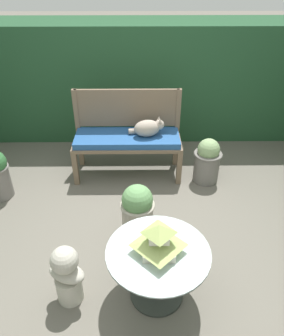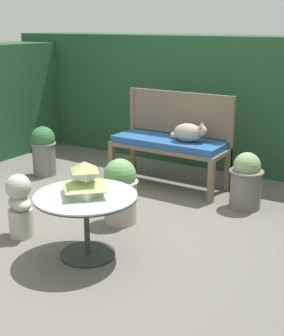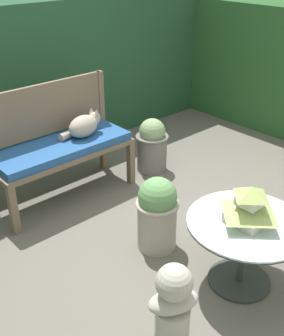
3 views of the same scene
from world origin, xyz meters
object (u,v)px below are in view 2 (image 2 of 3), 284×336
Objects in this scene: garden_bench at (169,146)px; garden_bust at (20,205)px; potted_plant_table_near at (246,181)px; cat at (189,133)px; pagoda_birdhouse at (85,181)px; patio_table at (86,208)px; potted_plant_path_edge at (120,190)px; potted_plant_hedge_corner at (44,149)px.

garden_bench is 1.87m from garden_bust.
garden_bust is at bearing -129.97° from potted_plant_table_near.
pagoda_birdhouse reaches higher than cat.
potted_plant_path_edge is at bearing 103.06° from patio_table.
pagoda_birdhouse is 0.53× the size of potted_plant_path_edge.
garden_bust reaches higher than patio_table.
garden_bench reaches higher than patio_table.
garden_bench is at bearing 96.25° from potted_plant_path_edge.
cat reaches higher than garden_bust.
pagoda_birdhouse is at bearing -99.72° from cat.
pagoda_birdhouse reaches higher than potted_plant_hedge_corner.
potted_plant_path_edge is (-0.84, -0.95, 0.03)m from potted_plant_table_near.
potted_plant_hedge_corner is at bearing 150.33° from garden_bust.
pagoda_birdhouse is at bearing -76.94° from potted_plant_path_edge.
pagoda_birdhouse reaches higher than potted_plant_table_near.
garden_bust is 0.89m from potted_plant_path_edge.
patio_table is at bearing 25.21° from garden_bust.
potted_plant_table_near is at bearing 73.17° from garden_bust.
potted_plant_path_edge reaches higher than garden_bench.
pagoda_birdhouse is 0.78m from garden_bust.
potted_plant_table_near is 0.94× the size of potted_plant_path_edge.
potted_plant_path_edge is at bearing 103.06° from pagoda_birdhouse.
potted_plant_table_near is at bearing -22.54° from cat.
potted_plant_table_near reaches higher than garden_bench.
potted_plant_table_near is (0.96, -0.16, -0.19)m from garden_bench.
patio_table is (0.03, -1.78, -0.24)m from cat.
cat is 1.96m from garden_bust.
pagoda_birdhouse is at bearing -112.75° from potted_plant_table_near.
garden_bust is at bearing -52.82° from potted_plant_hedge_corner.
patio_table is (0.28, -1.79, -0.06)m from garden_bench.
potted_plant_table_near reaches higher than garden_bust.
cat is 1.80m from potted_plant_hedge_corner.
potted_plant_table_near is at bearing 6.83° from potted_plant_hedge_corner.
potted_plant_hedge_corner reaches higher than garden_bust.
garden_bench is at bearing 98.86° from pagoda_birdhouse.
garden_bench is 1.13m from potted_plant_path_edge.
cat is 0.76× the size of potted_plant_table_near.
potted_plant_hedge_corner is at bearing 142.40° from pagoda_birdhouse.
patio_table is at bearing -76.94° from potted_plant_path_edge.
pagoda_birdhouse is 0.54× the size of potted_plant_hedge_corner.
garden_bust is 1.71m from potted_plant_hedge_corner.
garden_bench is at bearing 17.02° from potted_plant_hedge_corner.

